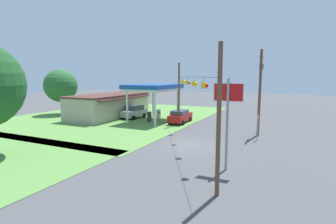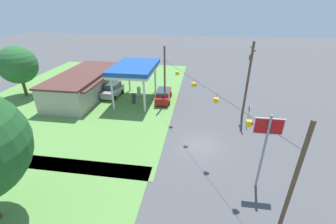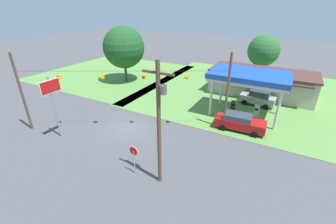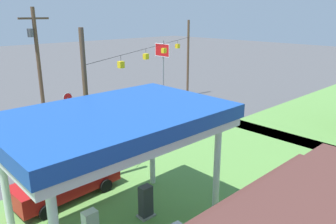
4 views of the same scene
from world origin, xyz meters
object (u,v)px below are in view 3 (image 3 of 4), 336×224
stop_sign_roadside (134,154)px  tree_west_verge (124,47)px  gas_station_store (261,82)px  tree_behind_station (264,51)px  gas_station_canopy (250,77)px  fuel_pump_far (256,112)px  car_at_pumps_rear (258,98)px  car_at_pumps_front (240,122)px  stop_sign_overhead (52,95)px  utility_pole_main (159,121)px  fuel_pump_near (233,107)px

stop_sign_roadside → tree_west_verge: size_ratio=0.28×
gas_station_store → tree_behind_station: 9.51m
gas_station_canopy → stop_sign_roadside: (-5.27, -14.75, -2.90)m
stop_sign_roadside → fuel_pump_far: bearing=-114.2°
car_at_pumps_rear → tree_west_verge: size_ratio=0.50×
gas_station_canopy → car_at_pumps_front: size_ratio=1.64×
gas_station_store → stop_sign_overhead: bearing=-125.1°
gas_station_store → utility_pole_main: bearing=-98.9°
stop_sign_roadside → tree_west_verge: tree_west_verge is taller
stop_sign_overhead → tree_west_verge: size_ratio=0.69×
car_at_pumps_front → car_at_pumps_rear: car_at_pumps_rear is taller
fuel_pump_far → car_at_pumps_rear: (-0.47, 3.93, 0.30)m
utility_pole_main → tree_behind_station: bearing=86.1°
gas_station_store → stop_sign_roadside: size_ratio=5.72×
gas_station_store → car_at_pumps_rear: size_ratio=3.17×
fuel_pump_near → fuel_pump_far: (2.73, 0.00, 0.00)m
tree_behind_station → gas_station_store: bearing=-81.0°
fuel_pump_near → stop_sign_overhead: stop_sign_overhead is taller
tree_west_verge → stop_sign_overhead: bearing=-72.0°
fuel_pump_far → stop_sign_overhead: stop_sign_overhead is taller
fuel_pump_far → utility_pole_main: bearing=-107.0°
gas_station_store → utility_pole_main: 23.23m
stop_sign_roadside → stop_sign_overhead: size_ratio=0.40×
tree_behind_station → tree_west_verge: (-19.86, -13.34, 0.88)m
gas_station_canopy → tree_west_verge: 21.12m
car_at_pumps_front → tree_west_verge: size_ratio=0.57×
fuel_pump_far → car_at_pumps_front: (-1.07, -3.93, 0.21)m
fuel_pump_near → tree_west_verge: tree_west_verge is taller
stop_sign_overhead → stop_sign_roadside: bearing=-5.0°
car_at_pumps_front → tree_behind_station: tree_behind_station is taller
fuel_pump_far → car_at_pumps_rear: bearing=96.8°
fuel_pump_near → tree_behind_station: 17.59m
tree_behind_station → fuel_pump_far: bearing=-82.4°
gas_station_canopy → stop_sign_roadside: 15.93m
fuel_pump_near → car_at_pumps_rear: bearing=60.0°
gas_station_canopy → tree_behind_station: 17.12m
car_at_pumps_rear → tree_west_verge: (-21.66, -0.17, 4.66)m
stop_sign_overhead → tree_west_verge: bearing=108.0°
fuel_pump_far → gas_station_store: bearing=96.0°
stop_sign_overhead → tree_behind_station: tree_behind_station is taller
fuel_pump_near → gas_station_store: bearing=77.1°
car_at_pumps_front → stop_sign_overhead: (-15.33, -9.96, 3.49)m
car_at_pumps_rear → car_at_pumps_front: bearing=91.2°
tree_behind_station → tree_west_verge: 23.94m
stop_sign_roadside → tree_west_verge: bearing=-50.1°
gas_station_canopy → stop_sign_roadside: size_ratio=3.41×
stop_sign_roadside → fuel_pump_near: bearing=-104.8°
gas_station_store → tree_behind_station: (-1.40, 8.92, 3.00)m
gas_station_canopy → fuel_pump_far: size_ratio=5.60×
gas_station_store → fuel_pump_far: bearing=-84.0°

